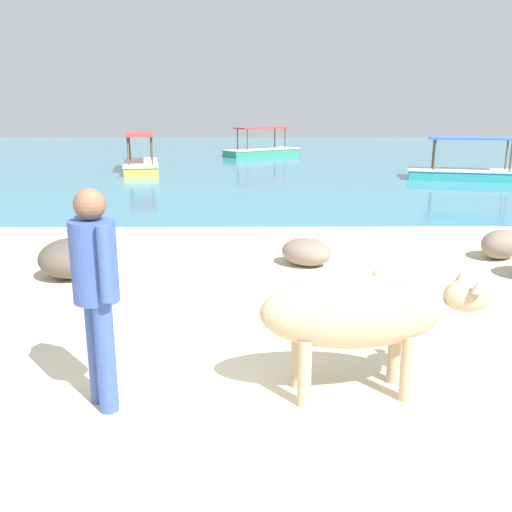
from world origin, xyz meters
name	(u,v)px	position (x,y,z in m)	size (l,w,h in m)	color
sand_beach	(213,457)	(0.00, 0.00, 0.02)	(18.00, 14.00, 0.04)	beige
water_surface	(245,158)	(0.00, 22.00, 0.00)	(60.00, 36.00, 0.03)	teal
cow	(360,312)	(1.06, 0.79, 0.71)	(1.80, 0.65, 1.01)	tan
person_standing	(96,284)	(-0.84, 0.62, 0.99)	(0.33, 0.43, 1.62)	#334C99
shore_rock_large	(501,244)	(3.90, 4.75, 0.25)	(0.71, 0.50, 0.43)	gray
shore_rock_small	(73,258)	(-2.06, 3.87, 0.30)	(0.87, 0.83, 0.52)	brown
shore_rock_flat	(306,252)	(1.02, 4.42, 0.23)	(0.73, 0.58, 0.38)	gray
boat_teal	(469,171)	(6.97, 14.07, 0.29)	(3.85, 2.06, 1.29)	teal
boat_yellow	(141,163)	(-3.61, 16.64, 0.29)	(1.81, 3.82, 1.29)	gold
boat_green	(262,150)	(0.74, 23.07, 0.29)	(3.65, 3.09, 1.29)	#338E66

